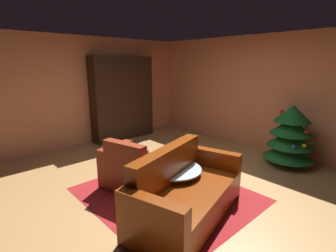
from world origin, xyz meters
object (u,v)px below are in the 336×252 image
bookshelf_unit (126,99)px  decorated_tree (290,135)px  coffee_table (175,171)px  book_stack_on_table (177,165)px  armchair_red (136,171)px  bottle_on_table (166,165)px  couch_red (185,194)px

bookshelf_unit → decorated_tree: size_ratio=1.78×
coffee_table → decorated_tree: 2.56m
coffee_table → book_stack_on_table: size_ratio=3.82×
armchair_red → bottle_on_table: armchair_red is taller
couch_red → decorated_tree: 2.69m
decorated_tree → bookshelf_unit: bearing=-161.4°
decorated_tree → armchair_red: bearing=-113.5°
book_stack_on_table → armchair_red: bearing=-156.5°
armchair_red → coffee_table: (0.63, 0.23, 0.14)m
couch_red → book_stack_on_table: bearing=149.9°
bottle_on_table → couch_red: bearing=5.1°
bookshelf_unit → bottle_on_table: 3.51m
bottle_on_table → decorated_tree: 2.75m
bookshelf_unit → armchair_red: (2.49, -1.49, -0.72)m
bookshelf_unit → book_stack_on_table: bookshelf_unit is taller
armchair_red → book_stack_on_table: size_ratio=5.96×
bottle_on_table → decorated_tree: (0.51, 2.70, -0.01)m
bookshelf_unit → armchair_red: bearing=-30.9°
book_stack_on_table → decorated_tree: bearing=77.1°
book_stack_on_table → decorated_tree: decorated_tree is taller
bookshelf_unit → decorated_tree: bookshelf_unit is taller
armchair_red → coffee_table: 0.69m
book_stack_on_table → bottle_on_table: bottle_on_table is taller
bookshelf_unit → couch_red: 3.84m
armchair_red → bottle_on_table: (0.67, 0.02, 0.30)m
armchair_red → decorated_tree: decorated_tree is taller
bookshelf_unit → book_stack_on_table: (3.11, -1.22, -0.51)m
bookshelf_unit → couch_red: bearing=-22.4°
armchair_red → decorated_tree: 2.98m
book_stack_on_table → coffee_table: bearing=-74.6°
armchair_red → decorated_tree: size_ratio=1.00×
couch_red → decorated_tree: (0.18, 2.67, 0.29)m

